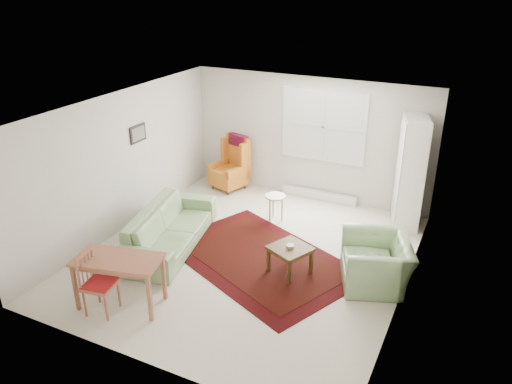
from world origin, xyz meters
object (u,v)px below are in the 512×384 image
at_px(cabinet, 410,172).
at_px(desk_chair, 100,283).
at_px(stool, 275,208).
at_px(desk, 120,282).
at_px(armchair, 377,258).
at_px(coffee_table, 290,260).
at_px(wingback_chair, 229,163).
at_px(sofa, 169,221).

distance_m(cabinet, desk_chair, 5.62).
height_order(stool, desk, desk).
relative_size(armchair, coffee_table, 1.97).
xyz_separation_m(armchair, desk, (-3.09, -2.11, -0.05)).
relative_size(coffee_table, cabinet, 0.27).
height_order(armchair, stool, armchair).
bearing_deg(coffee_table, desk_chair, -133.83).
bearing_deg(wingback_chair, cabinet, 18.61).
bearing_deg(coffee_table, cabinet, 62.60).
xyz_separation_m(coffee_table, stool, (-0.94, 1.55, 0.03)).
distance_m(sofa, desk_chair, 1.94).
bearing_deg(wingback_chair, sofa, -65.11).
bearing_deg(stool, cabinet, 22.97).
distance_m(wingback_chair, cabinet, 3.78).
distance_m(wingback_chair, desk, 4.34).
xyz_separation_m(stool, cabinet, (2.23, 0.95, 0.76)).
height_order(coffee_table, desk, desk).
relative_size(armchair, desk, 0.93).
xyz_separation_m(coffee_table, desk, (-1.83, -1.79, 0.15)).
height_order(sofa, cabinet, cabinet).
height_order(sofa, coffee_table, sofa).
height_order(armchair, desk, armchair).
bearing_deg(sofa, desk_chair, 173.61).
height_order(sofa, desk_chair, sofa).
bearing_deg(desk_chair, cabinet, -45.11).
distance_m(armchair, stool, 2.53).
xyz_separation_m(sofa, stool, (1.23, 1.66, -0.21)).
bearing_deg(sofa, stool, -48.96).
xyz_separation_m(desk, desk_chair, (-0.13, -0.25, 0.09)).
xyz_separation_m(sofa, wingback_chair, (-0.29, 2.61, 0.10)).
relative_size(wingback_chair, desk_chair, 1.24).
distance_m(armchair, wingback_chair, 4.31).
distance_m(coffee_table, cabinet, 2.93).
bearing_deg(cabinet, sofa, -158.87).
xyz_separation_m(sofa, cabinet, (3.46, 2.61, 0.55)).
relative_size(armchair, desk_chair, 1.19).
relative_size(wingback_chair, cabinet, 0.57).
bearing_deg(wingback_chair, stool, -13.39).
height_order(stool, cabinet, cabinet).
bearing_deg(cabinet, stool, -172.90).
height_order(cabinet, desk, cabinet).
height_order(wingback_chair, desk, wingback_chair).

